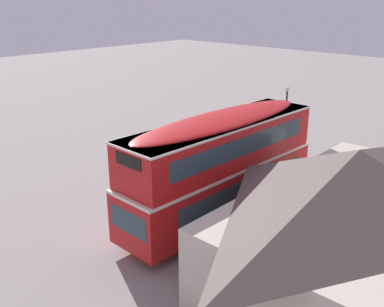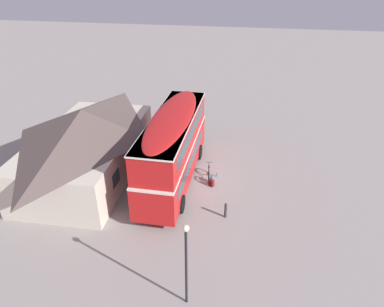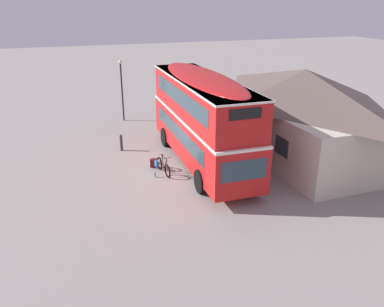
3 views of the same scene
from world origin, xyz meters
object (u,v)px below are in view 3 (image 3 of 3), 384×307
at_px(backpack_on_ground, 154,163).
at_px(kerb_bollard, 121,142).
at_px(street_lamp, 122,83).
at_px(touring_bicycle, 163,166).
at_px(double_decker_bus, 202,116).
at_px(water_bottle_blue_sports, 155,175).

bearing_deg(backpack_on_ground, kerb_bollard, -158.22).
bearing_deg(backpack_on_ground, street_lamp, -179.58).
height_order(touring_bicycle, backpack_on_ground, touring_bicycle).
bearing_deg(kerb_bollard, touring_bicycle, 20.97).
height_order(double_decker_bus, touring_bicycle, double_decker_bus).
relative_size(double_decker_bus, water_bottle_blue_sports, 39.72).
relative_size(backpack_on_ground, kerb_bollard, 0.54).
distance_m(backpack_on_ground, street_lamp, 9.37).
bearing_deg(street_lamp, double_decker_bus, 15.84).
relative_size(backpack_on_ground, water_bottle_blue_sports, 2.00).
xyz_separation_m(water_bottle_blue_sports, street_lamp, (-10.26, 0.16, 2.57)).
relative_size(water_bottle_blue_sports, kerb_bollard, 0.27).
bearing_deg(double_decker_bus, street_lamp, -164.16).
relative_size(street_lamp, kerb_bollard, 4.45).
bearing_deg(double_decker_bus, backpack_on_ground, -95.76).
distance_m(water_bottle_blue_sports, street_lamp, 10.58).
distance_m(backpack_on_ground, water_bottle_blue_sports, 1.24).
height_order(double_decker_bus, street_lamp, double_decker_bus).
bearing_deg(kerb_bollard, double_decker_bus, 49.13).
distance_m(double_decker_bus, street_lamp, 9.68).
distance_m(double_decker_bus, touring_bicycle, 3.29).
bearing_deg(street_lamp, touring_bicycle, 1.93).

